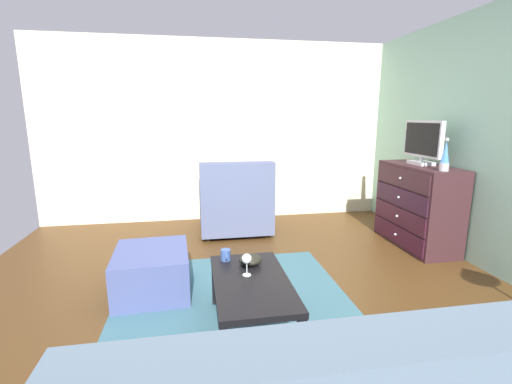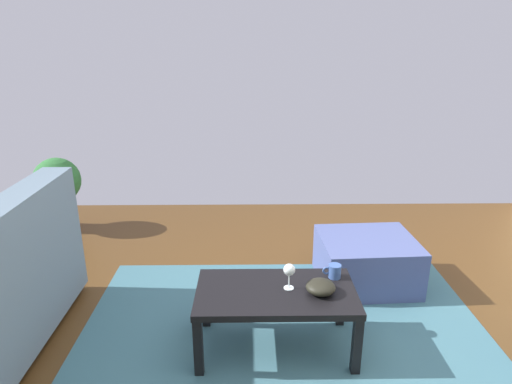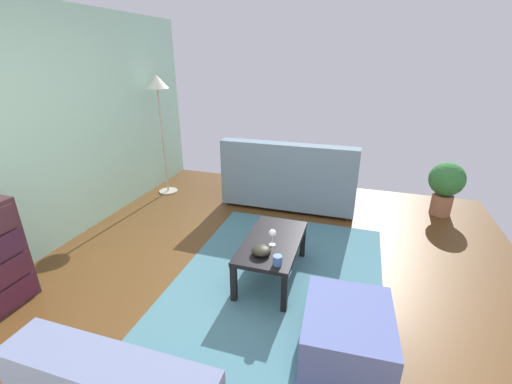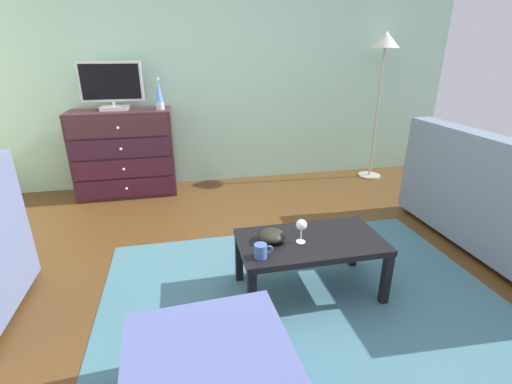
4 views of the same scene
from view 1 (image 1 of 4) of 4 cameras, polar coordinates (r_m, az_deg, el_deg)
ground_plane at (r=2.92m, az=0.86°, el=-18.89°), size 5.84×5.16×0.05m
wall_plain_left at (r=5.16m, az=-4.75°, el=9.55°), size 0.12×5.16×2.51m
area_rug at (r=2.71m, az=-2.75°, el=-20.87°), size 2.60×1.90×0.01m
dresser at (r=4.47m, az=24.43°, el=-2.03°), size 1.05×0.49×0.94m
tv at (r=4.42m, az=25.19°, el=7.29°), size 0.63×0.18×0.49m
lava_lamp at (r=4.01m, az=28.09°, el=5.07°), size 0.09×0.09×0.33m
coffee_table at (r=2.49m, az=-0.73°, el=-14.97°), size 0.93×0.50×0.40m
wine_glass at (r=2.48m, az=-1.49°, el=-10.77°), size 0.07×0.07×0.16m
mug at (r=2.76m, az=-4.88°, el=-10.04°), size 0.11×0.08×0.08m
bowl_decorative at (r=2.68m, az=-0.93°, el=-10.79°), size 0.17×0.17×0.08m
armchair at (r=4.53m, az=-3.33°, el=-2.08°), size 0.80×0.89×0.94m
ottoman at (r=3.22m, az=-16.32°, el=-12.10°), size 0.73×0.64×0.37m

